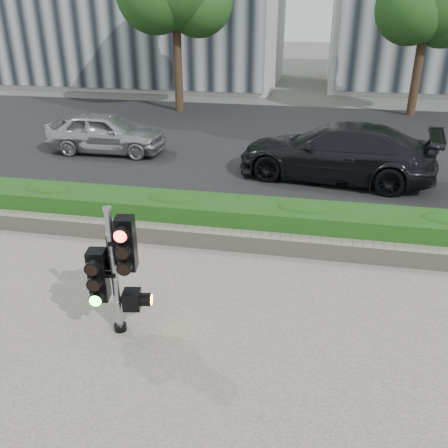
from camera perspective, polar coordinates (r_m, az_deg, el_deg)
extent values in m
plane|color=#51514C|center=(7.69, -3.09, -9.43)|extent=(120.00, 120.00, 0.00)
cube|color=#9E9389|center=(5.88, -9.54, -22.79)|extent=(16.00, 11.00, 0.03)
cube|color=black|center=(16.79, 5.36, 9.86)|extent=(60.00, 13.00, 0.02)
cube|color=gray|center=(10.35, 1.14, 0.52)|extent=(60.00, 0.25, 0.12)
cube|color=gray|center=(9.18, -0.24, -1.83)|extent=(12.00, 0.32, 0.34)
cube|color=#317423|center=(9.69, 0.53, 0.76)|extent=(12.00, 1.00, 0.68)
cylinder|color=black|center=(21.66, -5.56, 18.63)|extent=(0.36, 0.36, 4.03)
sphere|color=#154A1B|center=(21.65, -3.14, 25.19)|extent=(2.88, 2.88, 2.88)
cylinder|color=black|center=(22.13, 22.20, 16.56)|extent=(0.36, 0.36, 3.58)
sphere|color=#154A1B|center=(22.44, 25.07, 21.84)|extent=(2.56, 2.56, 2.56)
sphere|color=#154A1B|center=(21.50, 21.68, 23.02)|extent=(2.82, 2.82, 2.82)
cylinder|color=black|center=(7.20, -12.36, -12.02)|extent=(0.18, 0.18, 0.09)
cylinder|color=gray|center=(6.71, -13.05, -5.85)|extent=(0.10, 0.10, 1.89)
cylinder|color=gray|center=(6.28, -13.89, 1.77)|extent=(0.12, 0.12, 0.05)
cube|color=#FF1107|center=(6.40, -11.68, -2.31)|extent=(0.28, 0.28, 0.76)
cube|color=#14E51E|center=(6.74, -14.86, -5.94)|extent=(0.28, 0.28, 0.76)
cube|color=black|center=(6.76, -12.63, -3.10)|extent=(0.28, 0.28, 0.52)
cube|color=orange|center=(6.91, -11.00, -8.91)|extent=(0.28, 0.28, 0.28)
imported|color=#A8ABAF|center=(15.69, -13.98, 10.61)|extent=(3.74, 1.54, 1.27)
imported|color=black|center=(13.11, 13.27, 8.45)|extent=(5.42, 2.88, 1.50)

